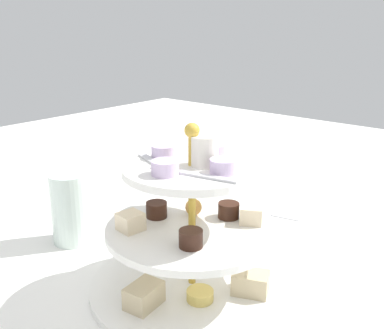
{
  "coord_description": "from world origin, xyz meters",
  "views": [
    {
      "loc": [
        0.36,
        -0.43,
        0.36
      ],
      "look_at": [
        0.0,
        0.0,
        0.18
      ],
      "focal_mm": 42.43,
      "sensor_mm": 36.0,
      "label": 1
    }
  ],
  "objects": [
    {
      "name": "tiered_serving_stand",
      "position": [
        0.0,
        0.0,
        0.08
      ],
      "size": [
        0.29,
        0.29,
        0.24
      ],
      "color": "white",
      "rests_on": "ground_plane"
    },
    {
      "name": "water_glass_tall_right",
      "position": [
        -0.25,
        -0.02,
        0.06
      ],
      "size": [
        0.07,
        0.07,
        0.12
      ],
      "primitive_type": "cylinder",
      "color": "silver",
      "rests_on": "ground_plane"
    },
    {
      "name": "ground_plane",
      "position": [
        0.0,
        0.0,
        0.0
      ],
      "size": [
        2.4,
        2.4,
        0.0
      ],
      "primitive_type": "plane",
      "color": "white"
    },
    {
      "name": "butter_knife_left",
      "position": [
        -0.08,
        0.29,
        0.0
      ],
      "size": [
        0.17,
        0.05,
        0.0
      ],
      "primitive_type": "cube",
      "rotation": [
        0.0,
        0.0,
        3.35
      ],
      "color": "silver",
      "rests_on": "ground_plane"
    }
  ]
}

